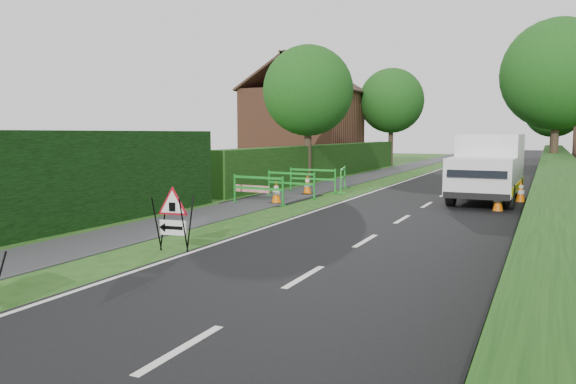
% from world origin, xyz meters
% --- Properties ---
extents(ground, '(120.00, 120.00, 0.00)m').
position_xyz_m(ground, '(0.00, 0.00, 0.00)').
color(ground, '#1C4513').
rests_on(ground, ground).
extents(road_surface, '(6.00, 90.00, 0.02)m').
position_xyz_m(road_surface, '(2.50, 35.00, 0.00)').
color(road_surface, black).
rests_on(road_surface, ground).
extents(footpath, '(2.00, 90.00, 0.02)m').
position_xyz_m(footpath, '(-3.00, 35.00, 0.01)').
color(footpath, '#2D2D30').
rests_on(footpath, ground).
extents(hedge_west_far, '(1.00, 24.00, 1.80)m').
position_xyz_m(hedge_west_far, '(-5.00, 22.00, 0.00)').
color(hedge_west_far, '#14380F').
rests_on(hedge_west_far, ground).
extents(hedge_east, '(1.20, 50.00, 1.50)m').
position_xyz_m(hedge_east, '(6.50, 16.00, 0.00)').
color(hedge_east, '#14380F').
rests_on(hedge_east, ground).
extents(house_west, '(7.50, 7.40, 7.88)m').
position_xyz_m(house_west, '(-10.00, 30.00, 2.90)').
color(house_west, brown).
rests_on(house_west, ground).
extents(tree_nw, '(4.40, 4.40, 6.70)m').
position_xyz_m(tree_nw, '(-4.60, 18.00, 4.48)').
color(tree_nw, '#2D2116').
rests_on(tree_nw, ground).
extents(tree_ne, '(5.20, 5.20, 7.79)m').
position_xyz_m(tree_ne, '(6.40, 22.00, 5.17)').
color(tree_ne, '#2D2116').
rests_on(tree_ne, ground).
extents(tree_fw, '(4.80, 4.80, 7.24)m').
position_xyz_m(tree_fw, '(-4.60, 34.00, 4.83)').
color(tree_fw, '#2D2116').
rests_on(tree_fw, ground).
extents(tree_fe, '(4.20, 4.20, 6.33)m').
position_xyz_m(tree_fe, '(6.40, 38.00, 4.22)').
color(tree_fe, '#2D2116').
rests_on(tree_fe, ground).
extents(triangle_sign, '(0.87, 0.87, 1.14)m').
position_xyz_m(triangle_sign, '(-0.78, 1.76, 0.79)').
color(triangle_sign, black).
rests_on(triangle_sign, ground).
extents(works_van, '(2.20, 5.31, 2.40)m').
position_xyz_m(works_van, '(4.25, 13.37, 1.27)').
color(works_van, silver).
rests_on(works_van, ground).
extents(traffic_cone_0, '(0.38, 0.38, 0.79)m').
position_xyz_m(traffic_cone_0, '(4.81, 10.87, 0.39)').
color(traffic_cone_0, black).
rests_on(traffic_cone_0, ground).
extents(traffic_cone_1, '(0.38, 0.38, 0.79)m').
position_xyz_m(traffic_cone_1, '(5.33, 13.66, 0.39)').
color(traffic_cone_1, black).
rests_on(traffic_cone_1, ground).
extents(traffic_cone_2, '(0.38, 0.38, 0.79)m').
position_xyz_m(traffic_cone_2, '(4.58, 15.51, 0.39)').
color(traffic_cone_2, black).
rests_on(traffic_cone_2, ground).
extents(traffic_cone_3, '(0.38, 0.38, 0.79)m').
position_xyz_m(traffic_cone_3, '(-2.35, 9.85, 0.39)').
color(traffic_cone_3, black).
rests_on(traffic_cone_3, ground).
extents(traffic_cone_4, '(0.38, 0.38, 0.79)m').
position_xyz_m(traffic_cone_4, '(-2.49, 12.94, 0.39)').
color(traffic_cone_4, black).
rests_on(traffic_cone_4, ground).
extents(ped_barrier_0, '(2.09, 0.59, 1.00)m').
position_xyz_m(ped_barrier_0, '(-2.81, 9.37, 0.63)').
color(ped_barrier_0, '#198A24').
rests_on(ped_barrier_0, ground).
extents(ped_barrier_1, '(2.09, 0.60, 1.00)m').
position_xyz_m(ped_barrier_1, '(-2.62, 11.67, 0.63)').
color(ped_barrier_1, '#198A24').
rests_on(ped_barrier_1, ground).
extents(ped_barrier_2, '(2.07, 0.39, 1.00)m').
position_xyz_m(ped_barrier_2, '(-2.64, 13.86, 0.63)').
color(ped_barrier_2, '#198A24').
rests_on(ped_barrier_2, ground).
extents(ped_barrier_3, '(0.85, 2.08, 1.00)m').
position_xyz_m(ped_barrier_3, '(-1.72, 14.99, 0.63)').
color(ped_barrier_3, '#198A24').
rests_on(ped_barrier_3, ground).
extents(redwhite_plank, '(1.50, 0.19, 0.25)m').
position_xyz_m(redwhite_plank, '(-3.45, 10.08, 0.00)').
color(redwhite_plank, red).
rests_on(redwhite_plank, ground).
extents(hatchback_car, '(2.28, 3.48, 1.10)m').
position_xyz_m(hatchback_car, '(2.95, 24.63, 0.55)').
color(hatchback_car, white).
rests_on(hatchback_car, ground).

